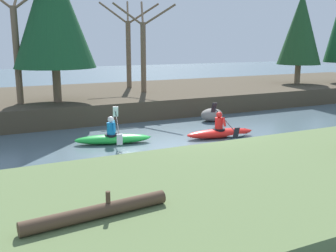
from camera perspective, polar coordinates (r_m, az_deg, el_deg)
ground_plane at (r=13.94m, az=2.97°, el=-2.83°), size 90.00×90.00×0.00m
riverbank_near at (r=9.91m, az=17.43°, el=-7.66°), size 44.00×5.73×0.68m
riverbank_far at (r=22.04m, az=-8.47°, el=3.85°), size 44.00×9.00×0.92m
conifer_tree_centre at (r=18.38m, az=-16.43°, el=15.84°), size 3.58×3.58×6.51m
conifer_tree_mid_right at (r=26.91m, az=18.69°, el=13.26°), size 2.73×2.73×5.75m
bare_tree_upstream at (r=18.42m, az=-21.14°, el=11.11°), size 3.07×3.03×5.52m
bare_tree_mid_upstream at (r=21.29m, az=-3.61°, el=11.10°), size 2.72×2.69×4.86m
bare_tree_mid_downstream at (r=23.40m, az=-5.76°, el=11.41°), size 2.84×2.80×5.08m
kayaker_lead at (r=15.19m, az=7.93°, el=-0.90°), size 2.80×2.07×1.20m
kayaker_middle at (r=14.24m, az=-7.92°, el=-1.68°), size 2.78×2.04×1.20m
boulder_midstream at (r=18.16m, az=6.37°, el=1.62°), size 1.05×0.82×0.59m
driftwood_log at (r=6.88m, az=-10.20°, el=-12.12°), size 2.57×0.48×0.44m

